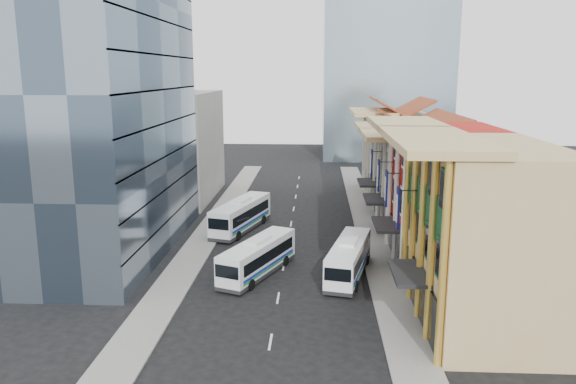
# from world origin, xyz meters

# --- Properties ---
(ground) EXTENTS (200.00, 200.00, 0.00)m
(ground) POSITION_xyz_m (0.00, 0.00, 0.00)
(ground) COLOR black
(ground) RESTS_ON ground
(sidewalk_right) EXTENTS (3.00, 90.00, 0.15)m
(sidewalk_right) POSITION_xyz_m (8.50, 22.00, 0.07)
(sidewalk_right) COLOR slate
(sidewalk_right) RESTS_ON ground
(sidewalk_left) EXTENTS (3.00, 90.00, 0.15)m
(sidewalk_left) POSITION_xyz_m (-8.50, 22.00, 0.07)
(sidewalk_left) COLOR slate
(sidewalk_left) RESTS_ON ground
(shophouse_tan) EXTENTS (8.00, 14.00, 12.00)m
(shophouse_tan) POSITION_xyz_m (14.00, 5.00, 6.00)
(shophouse_tan) COLOR tan
(shophouse_tan) RESTS_ON ground
(shophouse_red) EXTENTS (8.00, 10.00, 12.00)m
(shophouse_red) POSITION_xyz_m (14.00, 17.00, 6.00)
(shophouse_red) COLOR #A81B12
(shophouse_red) RESTS_ON ground
(shophouse_cream_near) EXTENTS (8.00, 9.00, 10.00)m
(shophouse_cream_near) POSITION_xyz_m (14.00, 26.50, 5.00)
(shophouse_cream_near) COLOR beige
(shophouse_cream_near) RESTS_ON ground
(shophouse_cream_mid) EXTENTS (8.00, 9.00, 10.00)m
(shophouse_cream_mid) POSITION_xyz_m (14.00, 35.50, 5.00)
(shophouse_cream_mid) COLOR beige
(shophouse_cream_mid) RESTS_ON ground
(shophouse_cream_far) EXTENTS (8.00, 12.00, 11.00)m
(shophouse_cream_far) POSITION_xyz_m (14.00, 46.00, 5.50)
(shophouse_cream_far) COLOR beige
(shophouse_cream_far) RESTS_ON ground
(office_tower) EXTENTS (12.00, 26.00, 30.00)m
(office_tower) POSITION_xyz_m (-17.00, 19.00, 15.00)
(office_tower) COLOR #364455
(office_tower) RESTS_ON ground
(office_block_far) EXTENTS (10.00, 18.00, 14.00)m
(office_block_far) POSITION_xyz_m (-16.00, 42.00, 7.00)
(office_block_far) COLOR gray
(office_block_far) RESTS_ON ground
(bus_left_near) EXTENTS (5.90, 10.07, 3.18)m
(bus_left_near) POSITION_xyz_m (-2.00, 12.81, 1.59)
(bus_left_near) COLOR silver
(bus_left_near) RESTS_ON ground
(bus_left_far) EXTENTS (5.51, 11.14, 3.48)m
(bus_left_far) POSITION_xyz_m (-5.18, 26.14, 1.74)
(bus_left_far) COLOR silver
(bus_left_far) RESTS_ON ground
(bus_right) EXTENTS (4.46, 10.21, 3.19)m
(bus_right) POSITION_xyz_m (5.50, 12.86, 1.59)
(bus_right) COLOR white
(bus_right) RESTS_ON ground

